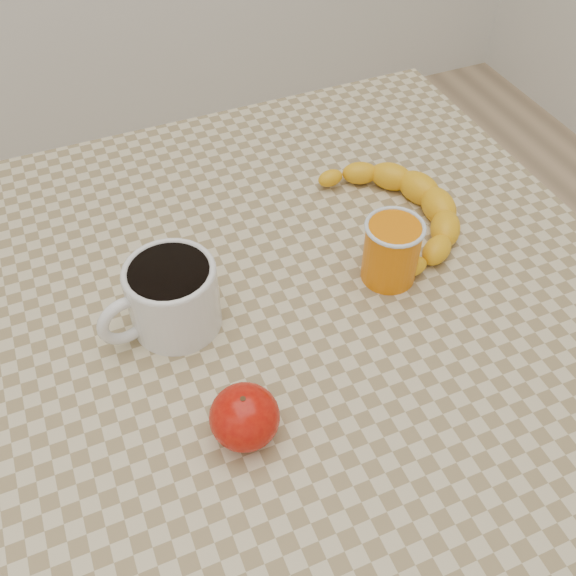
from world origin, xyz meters
name	(u,v)px	position (x,y,z in m)	size (l,w,h in m)	color
ground	(288,550)	(0.00, 0.00, 0.00)	(3.00, 3.00, 0.00)	tan
table	(288,346)	(0.00, 0.00, 0.66)	(0.80, 0.80, 0.75)	#C5B48B
coffee_mug	(171,295)	(-0.13, 0.02, 0.79)	(0.14, 0.11, 0.08)	silver
orange_juice_glass	(391,250)	(0.12, -0.01, 0.79)	(0.07, 0.07, 0.08)	orange
apple	(245,417)	(-0.10, -0.14, 0.78)	(0.08, 0.08, 0.06)	#990805
banana	(397,210)	(0.18, 0.07, 0.77)	(0.19, 0.26, 0.04)	#EFAF15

